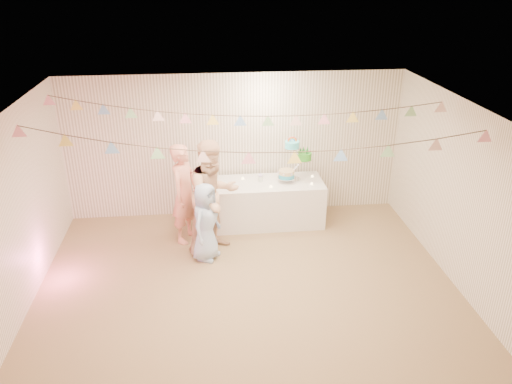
{
  "coord_description": "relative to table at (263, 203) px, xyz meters",
  "views": [
    {
      "loc": [
        -0.53,
        -5.96,
        4.24
      ],
      "look_at": [
        0.2,
        0.8,
        1.15
      ],
      "focal_mm": 35.0,
      "sensor_mm": 36.0,
      "label": 1
    }
  ],
  "objects": [
    {
      "name": "left_wall",
      "position": [
        -3.46,
        -1.99,
        0.91
      ],
      "size": [
        5.0,
        5.0,
        0.0
      ],
      "primitive_type": "plane",
      "color": "white",
      "rests_on": "ground"
    },
    {
      "name": "tealight_2",
      "position": [
        0.1,
        -0.22,
        0.41
      ],
      "size": [
        0.04,
        0.04,
        0.03
      ],
      "primitive_type": "cylinder",
      "color": "#FFD88C",
      "rests_on": "table"
    },
    {
      "name": "cake_stand",
      "position": [
        0.55,
        0.05,
        0.73
      ],
      "size": [
        0.67,
        0.4,
        0.75
      ],
      "primitive_type": null,
      "color": "silver",
      "rests_on": "table"
    },
    {
      "name": "tealight_5",
      "position": [
        0.9,
        0.15,
        0.41
      ],
      "size": [
        0.04,
        0.04,
        0.03
      ],
      "primitive_type": "cylinder",
      "color": "#FFD88C",
      "rests_on": "table"
    },
    {
      "name": "table",
      "position": [
        0.0,
        0.0,
        0.0
      ],
      "size": [
        2.09,
        0.84,
        0.78
      ],
      "primitive_type": "cube",
      "color": "white",
      "rests_on": "floor"
    },
    {
      "name": "front_wall",
      "position": [
        -0.46,
        -4.49,
        0.91
      ],
      "size": [
        6.0,
        6.0,
        0.0
      ],
      "primitive_type": "plane",
      "color": "white",
      "rests_on": "ground"
    },
    {
      "name": "bunting_front",
      "position": [
        -0.46,
        -2.19,
        1.93
      ],
      "size": [
        5.6,
        0.9,
        0.36
      ],
      "primitive_type": null,
      "color": "#72A5E5",
      "rests_on": "ceiling"
    },
    {
      "name": "tealight_1",
      "position": [
        -0.35,
        0.18,
        0.41
      ],
      "size": [
        0.04,
        0.04,
        0.03
      ],
      "primitive_type": "cylinder",
      "color": "#FFD88C",
      "rests_on": "table"
    },
    {
      "name": "tealight_3",
      "position": [
        0.35,
        0.22,
        0.41
      ],
      "size": [
        0.04,
        0.04,
        0.03
      ],
      "primitive_type": "cylinder",
      "color": "#FFD88C",
      "rests_on": "table"
    },
    {
      "name": "cake_bottom",
      "position": [
        0.4,
        -0.01,
        0.44
      ],
      "size": [
        0.31,
        0.31,
        0.15
      ],
      "primitive_type": null,
      "color": "#2AA1C6",
      "rests_on": "cake_stand"
    },
    {
      "name": "right_wall",
      "position": [
        2.54,
        -1.99,
        0.91
      ],
      "size": [
        5.0,
        5.0,
        0.0
      ],
      "primitive_type": "plane",
      "color": "white",
      "rests_on": "ground"
    },
    {
      "name": "tealight_0",
      "position": [
        -0.8,
        -0.15,
        0.41
      ],
      "size": [
        0.04,
        0.04,
        0.03
      ],
      "primitive_type": "cylinder",
      "color": "#FFD88C",
      "rests_on": "table"
    },
    {
      "name": "cake_top_tier",
      "position": [
        0.49,
        0.02,
        0.98
      ],
      "size": [
        0.25,
        0.25,
        0.19
      ],
      "primitive_type": null,
      "color": "#47D5E1",
      "rests_on": "cake_stand"
    },
    {
      "name": "cake_middle",
      "position": [
        0.73,
        0.14,
        0.71
      ],
      "size": [
        0.27,
        0.27,
        0.22
      ],
      "primitive_type": null,
      "color": "green",
      "rests_on": "cake_stand"
    },
    {
      "name": "tealight_4",
      "position": [
        0.82,
        -0.18,
        0.41
      ],
      "size": [
        0.04,
        0.04,
        0.03
      ],
      "primitive_type": "cylinder",
      "color": "#FFD88C",
      "rests_on": "table"
    },
    {
      "name": "person_adult_a",
      "position": [
        -1.36,
        -0.46,
        0.45
      ],
      "size": [
        0.64,
        0.73,
        1.69
      ],
      "primitive_type": "imported",
      "rotation": [
        0.0,
        0.0,
        1.1
      ],
      "color": "#F79A81",
      "rests_on": "floor"
    },
    {
      "name": "person_child",
      "position": [
        -1.03,
        -1.09,
        0.24
      ],
      "size": [
        0.66,
        0.74,
        1.27
      ],
      "primitive_type": "imported",
      "rotation": [
        0.0,
        0.0,
        1.06
      ],
      "color": "#A4BFE8",
      "rests_on": "floor"
    },
    {
      "name": "platter",
      "position": [
        -0.61,
        -0.05,
        0.37
      ],
      "size": [
        0.38,
        0.38,
        0.02
      ],
      "primitive_type": "cylinder",
      "color": "white",
      "rests_on": "table"
    },
    {
      "name": "posy",
      "position": [
        -0.05,
        0.05,
        0.43
      ],
      "size": [
        0.13,
        0.13,
        0.15
      ],
      "primitive_type": null,
      "color": "white",
      "rests_on": "table"
    },
    {
      "name": "person_adult_b",
      "position": [
        -0.9,
        -0.83,
        0.54
      ],
      "size": [
        1.14,
        1.07,
        1.86
      ],
      "primitive_type": "imported",
      "rotation": [
        0.0,
        0.0,
        0.54
      ],
      "color": "#DDAD88",
      "rests_on": "floor"
    },
    {
      "name": "floor",
      "position": [
        -0.46,
        -1.99,
        -0.39
      ],
      "size": [
        6.0,
        6.0,
        0.0
      ],
      "primitive_type": "plane",
      "color": "olive",
      "rests_on": "ground"
    },
    {
      "name": "bunting_back",
      "position": [
        -0.46,
        -0.89,
        1.96
      ],
      "size": [
        5.6,
        1.1,
        0.4
      ],
      "primitive_type": null,
      "color": "pink",
      "rests_on": "ceiling"
    },
    {
      "name": "ceiling",
      "position": [
        -0.46,
        -1.99,
        2.21
      ],
      "size": [
        6.0,
        6.0,
        0.0
      ],
      "primitive_type": "plane",
      "color": "white",
      "rests_on": "ground"
    },
    {
      "name": "back_wall",
      "position": [
        -0.46,
        0.51,
        0.91
      ],
      "size": [
        6.0,
        6.0,
        0.0
      ],
      "primitive_type": "plane",
      "color": "white",
      "rests_on": "ground"
    }
  ]
}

